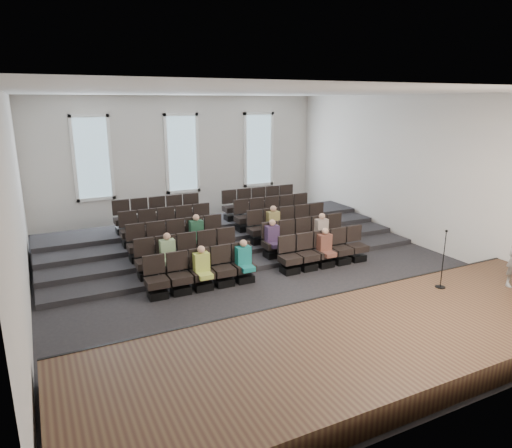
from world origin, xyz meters
The scene contains 13 objects.
ground centered at (0.00, 0.00, 0.00)m, with size 14.00×14.00×0.00m, color black.
ceiling centered at (0.00, 0.00, 5.01)m, with size 12.00×14.00×0.02m, color white.
wall_back centered at (0.00, 7.02, 2.50)m, with size 12.00×0.04×5.00m, color silver.
wall_front centered at (0.00, -7.02, 2.50)m, with size 12.00×0.04×5.00m, color silver.
wall_left centered at (-6.02, 0.00, 2.50)m, with size 0.04×14.00×5.00m, color silver.
wall_right centered at (6.02, 0.00, 2.50)m, with size 0.04×14.00×5.00m, color silver.
stage centered at (0.00, -5.10, 0.25)m, with size 11.80×3.60×0.50m, color #45321D.
stage_lip centered at (0.00, -3.33, 0.25)m, with size 11.80×0.06×0.52m, color black.
risers centered at (0.00, 3.17, 0.20)m, with size 11.80×4.80×0.60m.
seating_rows centered at (0.00, 1.54, 0.68)m, with size 6.80×4.70×1.67m.
windows centered at (0.00, 6.95, 2.70)m, with size 8.44×0.10×3.24m.
audience centered at (0.00, 0.32, 0.81)m, with size 5.45×2.64×1.10m.
mic_stand centered at (2.80, -4.11, 0.92)m, with size 0.24×0.24×1.43m.
Camera 1 is at (-5.61, -11.20, 4.80)m, focal length 32.00 mm.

